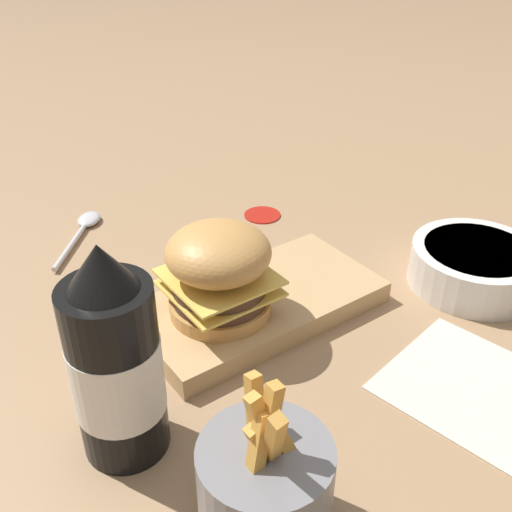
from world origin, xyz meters
name	(u,v)px	position (x,y,z in m)	size (l,w,h in m)	color
ground_plane	(233,323)	(0.00, 0.00, 0.00)	(6.00, 6.00, 0.00)	#9E7A56
serving_board	(256,302)	(-0.04, 0.00, 0.01)	(0.28, 0.15, 0.03)	tan
burger	(219,270)	(0.02, 0.00, 0.08)	(0.11, 0.11, 0.10)	tan
ketchup_bottle	(116,365)	(0.17, 0.09, 0.09)	(0.08, 0.08, 0.21)	black
fries_basket	(265,488)	(0.12, 0.23, 0.05)	(0.10, 0.10, 0.15)	slate
side_bowl	(475,265)	(-0.29, 0.11, 0.03)	(0.16, 0.16, 0.05)	silver
spoon	(85,226)	(0.05, -0.31, 0.01)	(0.12, 0.13, 0.01)	silver
ketchup_puddle	(262,214)	(-0.18, -0.19, 0.00)	(0.06, 0.06, 0.00)	#B21E14
parchment_square	(470,385)	(-0.14, 0.22, 0.00)	(0.18, 0.18, 0.00)	beige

